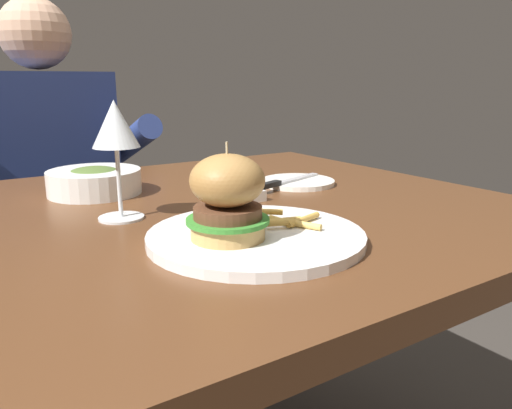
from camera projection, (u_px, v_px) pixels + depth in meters
The scene contains 10 objects.
dining_table at pixel (176, 260), 0.87m from camera, with size 1.22×0.94×0.74m.
main_plate at pixel (256, 237), 0.69m from camera, with size 0.30×0.30×0.01m, color white.
burger_sandwich at pixel (227, 197), 0.65m from camera, with size 0.11×0.11×0.13m.
fries_pile at pixel (284, 220), 0.73m from camera, with size 0.11×0.12×0.02m.
wine_glass at pixel (115, 129), 0.77m from camera, with size 0.07×0.07×0.19m.
bread_plate at pixel (298, 182), 1.07m from camera, with size 0.16×0.16×0.01m, color white.
table_knife at pixel (284, 182), 1.03m from camera, with size 0.19×0.07×0.01m.
butter_dish at pixel (243, 195), 0.92m from camera, with size 0.07×0.05×0.04m.
soup_bowl at pixel (95, 181), 0.98m from camera, with size 0.18×0.18×0.05m.
diner_person at pixel (54, 218), 1.47m from camera, with size 0.51×0.36×1.18m.
Camera 1 is at (-0.34, -0.76, 0.96)m, focal length 35.00 mm.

